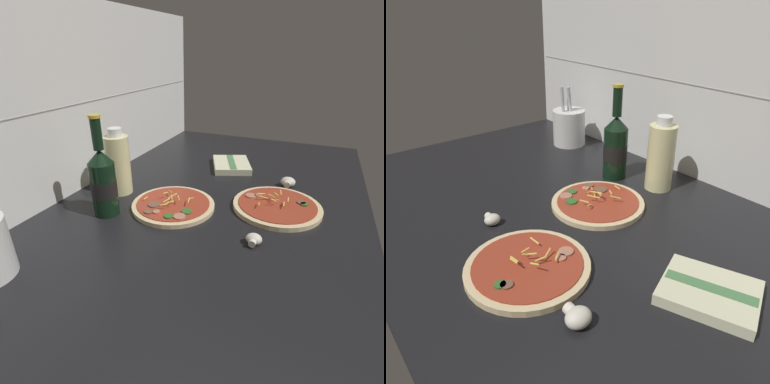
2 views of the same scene
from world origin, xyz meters
The scene contains 9 objects.
counter_slab centered at (0.00, 0.00, 1.25)cm, with size 160.00×90.00×2.50cm.
tile_backsplash centered at (0.00, 45.50, 30.00)cm, with size 160.00×1.13×60.00cm.
pizza_near centered at (5.25, -18.60, 3.35)cm, with size 25.91×25.91×4.67cm.
pizza_far centered at (-5.92, 10.29, 3.29)cm, with size 24.83×24.83×4.15cm.
beer_bottle centered at (-16.39, 26.50, 12.55)cm, with size 7.27×7.27×28.34cm.
oil_bottle centered at (-2.80, 31.12, 12.37)cm, with size 7.72×7.72×21.47cm.
mushroom_left centered at (22.72, -19.69, 4.24)cm, with size 5.21×4.96×3.47cm.
mushroom_right centered at (-15.28, -16.08, 3.90)cm, with size 4.19×3.99×2.79cm.
dish_towel centered at (33.15, 3.39, 3.71)cm, with size 21.32×19.31×2.56cm.
Camera 1 is at (-76.94, -25.61, 45.93)cm, focal length 28.00 mm.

